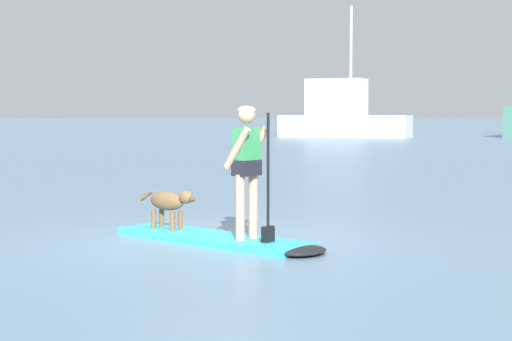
{
  "coord_description": "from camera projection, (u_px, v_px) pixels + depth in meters",
  "views": [
    {
      "loc": [
        6.65,
        -8.01,
        1.73
      ],
      "look_at": [
        0.0,
        1.0,
        0.9
      ],
      "focal_mm": 55.04,
      "sensor_mm": 36.0,
      "label": 1
    }
  ],
  "objects": [
    {
      "name": "ground_plane",
      "position": [
        212.0,
        242.0,
        10.49
      ],
      "size": [
        400.0,
        400.0,
        0.0
      ],
      "primitive_type": "plane",
      "color": "slate"
    },
    {
      "name": "paddleboard",
      "position": [
        224.0,
        240.0,
        10.35
      ],
      "size": [
        3.28,
        0.88,
        0.1
      ],
      "color": "#33B2BF",
      "rests_on": "ground_plane"
    },
    {
      "name": "person_paddler",
      "position": [
        248.0,
        162.0,
        10.02
      ],
      "size": [
        0.61,
        0.49,
        1.71
      ],
      "color": "tan",
      "rests_on": "paddleboard"
    },
    {
      "name": "dog",
      "position": [
        169.0,
        202.0,
        10.96
      ],
      "size": [
        1.09,
        0.25,
        0.56
      ],
      "color": "brown",
      "rests_on": "paddleboard"
    },
    {
      "name": "moored_boat_starboard",
      "position": [
        342.0,
        115.0,
        55.7
      ],
      "size": [
        9.58,
        4.84,
        9.17
      ],
      "color": "silver",
      "rests_on": "ground_plane"
    }
  ]
}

